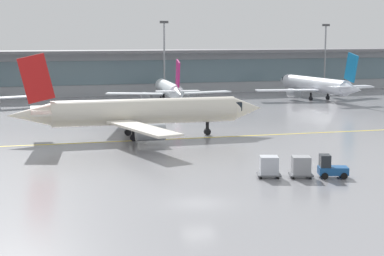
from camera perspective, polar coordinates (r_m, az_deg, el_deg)
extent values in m
plane|color=gray|center=(47.76, 0.65, -6.92)|extent=(400.00, 400.00, 0.00)
cube|color=yellow|center=(76.49, -3.95, -1.10)|extent=(109.96, 3.84, 0.01)
cube|color=#9EA3A8|center=(136.67, -10.99, 4.85)|extent=(162.13, 8.00, 9.00)
cube|color=slate|center=(132.59, -10.81, 4.95)|extent=(155.65, 0.16, 5.04)
cube|color=slate|center=(134.98, -10.98, 6.85)|extent=(168.62, 11.00, 0.60)
cube|color=silver|center=(114.00, -16.49, 2.70)|extent=(10.91, 5.41, 0.21)
cylinder|color=white|center=(119.56, -2.16, 3.64)|extent=(4.45, 18.90, 2.60)
cone|color=white|center=(130.33, -2.91, 4.03)|extent=(2.77, 3.35, 2.47)
cube|color=black|center=(128.26, -2.78, 4.10)|extent=(2.25, 2.53, 0.91)
cone|color=white|center=(108.31, -1.22, 3.14)|extent=(2.62, 4.36, 2.21)
cube|color=white|center=(117.26, -5.27, 3.16)|extent=(10.86, 6.25, 0.21)
cylinder|color=#999EA3|center=(118.70, -4.29, 2.89)|extent=(1.87, 2.90, 1.61)
cube|color=white|center=(119.34, 1.12, 3.29)|extent=(10.98, 4.33, 0.21)
cylinder|color=#999EA3|center=(120.09, 0.00, 2.97)|extent=(1.87, 2.90, 1.61)
cube|color=#B21E66|center=(108.86, -1.30, 5.03)|extent=(0.62, 3.52, 4.90)
cube|color=white|center=(109.08, -2.32, 3.38)|extent=(3.99, 2.21, 0.18)
cube|color=white|center=(109.73, -0.34, 3.42)|extent=(3.99, 2.21, 0.18)
cylinder|color=black|center=(126.19, -2.62, 2.98)|extent=(0.34, 0.34, 1.38)
cylinder|color=black|center=(126.23, -2.62, 2.82)|extent=(0.49, 0.73, 0.69)
cylinder|color=black|center=(117.98, -2.89, 2.60)|extent=(0.34, 0.34, 1.38)
cylinder|color=black|center=(118.01, -2.89, 2.43)|extent=(0.49, 0.73, 0.69)
cylinder|color=black|center=(118.53, -1.20, 2.63)|extent=(0.34, 0.34, 1.38)
cylinder|color=black|center=(118.56, -1.20, 2.47)|extent=(0.49, 0.73, 0.69)
cylinder|color=silver|center=(127.97, 11.19, 3.94)|extent=(4.69, 21.18, 2.92)
cone|color=silver|center=(138.40, 8.44, 4.34)|extent=(3.06, 3.72, 2.77)
cube|color=black|center=(136.36, 8.93, 4.42)|extent=(2.49, 2.81, 1.02)
cone|color=silver|center=(117.42, 14.58, 3.44)|extent=(2.87, 4.86, 2.48)
cube|color=silver|center=(122.68, 8.67, 3.44)|extent=(12.32, 5.02, 0.24)
cylinder|color=#999EA3|center=(125.07, 9.32, 3.15)|extent=(2.06, 3.23, 1.80)
cube|color=silver|center=(130.83, 14.34, 3.58)|extent=(12.20, 6.85, 0.24)
cylinder|color=#999EA3|center=(130.55, 13.14, 3.26)|extent=(2.06, 3.23, 1.80)
cube|color=#1472B2|center=(117.92, 14.38, 5.39)|extent=(0.64, 3.95, 5.49)
cube|color=silver|center=(117.18, 13.37, 3.69)|extent=(4.45, 2.42, 0.21)
cube|color=silver|center=(119.68, 15.06, 3.72)|extent=(4.45, 2.42, 0.21)
cylinder|color=black|center=(134.37, 9.46, 3.24)|extent=(0.38, 0.38, 1.54)
cylinder|color=black|center=(134.40, 9.46, 3.07)|extent=(0.54, 0.81, 0.77)
cylinder|color=black|center=(125.66, 10.82, 2.85)|extent=(0.38, 0.38, 1.54)
cylinder|color=black|center=(125.69, 10.82, 2.68)|extent=(0.54, 0.81, 0.77)
cylinder|color=black|center=(127.81, 12.32, 2.90)|extent=(0.38, 0.38, 1.54)
cylinder|color=black|center=(127.85, 12.31, 2.73)|extent=(0.54, 0.81, 0.77)
cylinder|color=silver|center=(77.96, -4.30, 1.52)|extent=(23.22, 3.94, 3.21)
cone|color=silver|center=(81.52, 5.06, 1.82)|extent=(3.95, 3.17, 3.05)
cube|color=black|center=(80.63, 3.35, 2.05)|extent=(2.97, 2.60, 1.12)
cone|color=silver|center=(76.64, -14.74, 1.15)|extent=(5.22, 2.89, 2.73)
cube|color=silver|center=(85.80, -6.55, 1.53)|extent=(6.93, 13.52, 0.26)
cylinder|color=#999EA3|center=(83.54, -5.32, 0.75)|extent=(3.46, 2.09, 1.98)
cube|color=silver|center=(69.72, -4.56, -0.03)|extent=(6.18, 13.57, 0.26)
cylinder|color=#999EA3|center=(72.69, -3.83, -0.39)|extent=(3.46, 2.09, 1.98)
cube|color=red|center=(76.24, -14.09, 4.42)|extent=(4.34, 0.48, 6.05)
cube|color=silver|center=(78.94, -13.75, 1.74)|extent=(2.42, 4.79, 0.23)
cube|color=silver|center=(74.25, -13.66, 1.34)|extent=(2.42, 4.79, 0.23)
cylinder|color=black|center=(80.16, 1.41, -0.04)|extent=(0.42, 0.42, 1.70)
cylinder|color=black|center=(80.23, 1.41, -0.34)|extent=(0.87, 0.55, 0.85)
cylinder|color=black|center=(80.09, -5.90, -0.09)|extent=(0.42, 0.42, 1.70)
cylinder|color=black|center=(80.15, -5.89, -0.39)|extent=(0.87, 0.55, 0.85)
cylinder|color=black|center=(75.85, -5.38, -0.56)|extent=(0.42, 0.42, 1.70)
cylinder|color=black|center=(75.91, -5.37, -0.87)|extent=(0.87, 0.55, 0.85)
cube|color=#194C8C|center=(57.48, 12.78, -3.82)|extent=(2.90, 2.12, 0.70)
cube|color=#1E2328|center=(57.15, 12.08, -2.95)|extent=(1.23, 1.45, 1.10)
cylinder|color=black|center=(58.41, 13.45, -4.00)|extent=(0.64, 0.39, 0.60)
cylinder|color=black|center=(57.07, 13.75, -4.30)|extent=(0.64, 0.39, 0.60)
cylinder|color=black|center=(58.06, 11.81, -4.02)|extent=(0.64, 0.39, 0.60)
cylinder|color=black|center=(56.72, 12.08, -4.33)|extent=(0.64, 0.39, 0.60)
cube|color=#595B60|center=(57.04, 9.93, -4.21)|extent=(2.49, 2.16, 0.12)
cube|color=gray|center=(56.86, 9.96, -3.37)|extent=(1.98, 1.91, 1.60)
cylinder|color=black|center=(57.87, 10.56, -4.22)|extent=(0.24, 0.16, 0.22)
cylinder|color=black|center=(56.53, 10.79, -4.53)|extent=(0.24, 0.16, 0.22)
cylinder|color=black|center=(57.64, 9.08, -4.23)|extent=(0.24, 0.16, 0.22)
cylinder|color=black|center=(56.29, 9.28, -4.55)|extent=(0.24, 0.16, 0.22)
cube|color=#595B60|center=(56.66, 7.05, -4.24)|extent=(2.49, 2.16, 0.12)
cube|color=#B2B7C1|center=(56.48, 7.07, -3.39)|extent=(1.98, 1.91, 1.60)
cylinder|color=black|center=(57.46, 7.72, -4.25)|extent=(0.24, 0.16, 0.22)
cylinder|color=black|center=(56.10, 7.89, -4.56)|extent=(0.24, 0.16, 0.22)
cylinder|color=black|center=(57.30, 6.22, -4.25)|extent=(0.24, 0.16, 0.22)
cylinder|color=black|center=(55.94, 6.36, -4.57)|extent=(0.24, 0.16, 0.22)
cylinder|color=gray|center=(130.86, -2.55, 6.22)|extent=(0.36, 0.36, 15.26)
cube|color=#3F3F42|center=(130.80, -2.57, 9.67)|extent=(1.80, 0.30, 0.50)
cylinder|color=gray|center=(146.90, 12.08, 6.20)|extent=(0.36, 0.36, 14.87)
cube|color=#3F3F42|center=(146.83, 12.17, 9.20)|extent=(1.80, 0.30, 0.50)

